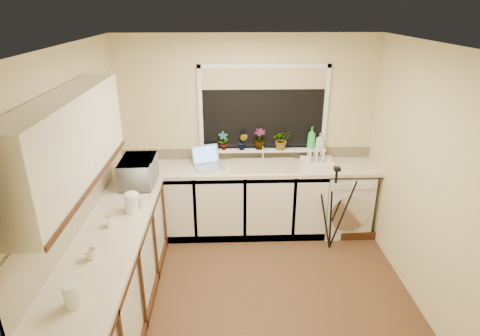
{
  "coord_description": "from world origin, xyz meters",
  "views": [
    {
      "loc": [
        -0.26,
        -3.34,
        2.76
      ],
      "look_at": [
        -0.12,
        0.55,
        1.15
      ],
      "focal_mm": 29.87,
      "sensor_mm": 36.0,
      "label": 1
    }
  ],
  "objects_px": {
    "plant_b": "(243,142)",
    "plant_a": "(223,141)",
    "plant_d": "(282,140)",
    "laptop": "(208,161)",
    "kettle": "(132,203)",
    "microwave": "(139,171)",
    "tripod": "(333,209)",
    "cup_left": "(91,254)",
    "dish_rack": "(317,162)",
    "soap_bottle_clear": "(320,141)",
    "steel_jar": "(110,221)",
    "glass_jug": "(72,295)",
    "soap_bottle_green": "(312,138)",
    "plant_c": "(260,139)",
    "cup_back": "(327,161)",
    "washing_machine": "(343,201)"
  },
  "relations": [
    {
      "from": "plant_b",
      "to": "plant_a",
      "type": "bearing_deg",
      "value": 178.21
    },
    {
      "from": "plant_a",
      "to": "plant_d",
      "type": "bearing_deg",
      "value": -0.01
    },
    {
      "from": "laptop",
      "to": "plant_b",
      "type": "bearing_deg",
      "value": 1.92
    },
    {
      "from": "kettle",
      "to": "plant_b",
      "type": "relative_size",
      "value": 0.85
    },
    {
      "from": "laptop",
      "to": "microwave",
      "type": "distance_m",
      "value": 0.89
    },
    {
      "from": "kettle",
      "to": "tripod",
      "type": "distance_m",
      "value": 2.3
    },
    {
      "from": "cup_left",
      "to": "dish_rack",
      "type": "bearing_deg",
      "value": 41.05
    },
    {
      "from": "dish_rack",
      "to": "plant_b",
      "type": "height_order",
      "value": "plant_b"
    },
    {
      "from": "tripod",
      "to": "soap_bottle_clear",
      "type": "relative_size",
      "value": 5.24
    },
    {
      "from": "steel_jar",
      "to": "microwave",
      "type": "distance_m",
      "value": 0.94
    },
    {
      "from": "dish_rack",
      "to": "microwave",
      "type": "xyz_separation_m",
      "value": [
        -2.09,
        -0.49,
        0.12
      ]
    },
    {
      "from": "laptop",
      "to": "plant_d",
      "type": "bearing_deg",
      "value": -7.98
    },
    {
      "from": "plant_a",
      "to": "glass_jug",
      "type": "bearing_deg",
      "value": -110.88
    },
    {
      "from": "soap_bottle_green",
      "to": "plant_c",
      "type": "bearing_deg",
      "value": -179.8
    },
    {
      "from": "microwave",
      "to": "plant_a",
      "type": "distance_m",
      "value": 1.15
    },
    {
      "from": "soap_bottle_clear",
      "to": "cup_back",
      "type": "bearing_deg",
      "value": -66.88
    },
    {
      "from": "washing_machine",
      "to": "plant_a",
      "type": "bearing_deg",
      "value": 168.33
    },
    {
      "from": "soap_bottle_green",
      "to": "cup_back",
      "type": "xyz_separation_m",
      "value": [
        0.18,
        -0.19,
        -0.24
      ]
    },
    {
      "from": "kettle",
      "to": "plant_d",
      "type": "xyz_separation_m",
      "value": [
        1.6,
        1.31,
        0.18
      ]
    },
    {
      "from": "laptop",
      "to": "tripod",
      "type": "bearing_deg",
      "value": -36.33
    },
    {
      "from": "microwave",
      "to": "plant_d",
      "type": "xyz_separation_m",
      "value": [
        1.67,
        0.66,
        0.13
      ]
    },
    {
      "from": "microwave",
      "to": "soap_bottle_green",
      "type": "bearing_deg",
      "value": -72.29
    },
    {
      "from": "kettle",
      "to": "plant_d",
      "type": "relative_size",
      "value": 0.74
    },
    {
      "from": "washing_machine",
      "to": "dish_rack",
      "type": "height_order",
      "value": "dish_rack"
    },
    {
      "from": "plant_c",
      "to": "plant_d",
      "type": "height_order",
      "value": "plant_c"
    },
    {
      "from": "soap_bottle_green",
      "to": "cup_left",
      "type": "xyz_separation_m",
      "value": [
        -2.15,
        -2.1,
        -0.24
      ]
    },
    {
      "from": "steel_jar",
      "to": "plant_d",
      "type": "height_order",
      "value": "plant_d"
    },
    {
      "from": "laptop",
      "to": "tripod",
      "type": "height_order",
      "value": "laptop"
    },
    {
      "from": "kettle",
      "to": "dish_rack",
      "type": "height_order",
      "value": "kettle"
    },
    {
      "from": "plant_b",
      "to": "plant_c",
      "type": "bearing_deg",
      "value": 7.41
    },
    {
      "from": "soap_bottle_clear",
      "to": "cup_left",
      "type": "relative_size",
      "value": 2.12
    },
    {
      "from": "cup_left",
      "to": "plant_b",
      "type": "bearing_deg",
      "value": 58.35
    },
    {
      "from": "plant_d",
      "to": "soap_bottle_green",
      "type": "height_order",
      "value": "soap_bottle_green"
    },
    {
      "from": "tripod",
      "to": "glass_jug",
      "type": "bearing_deg",
      "value": -145.93
    },
    {
      "from": "dish_rack",
      "to": "steel_jar",
      "type": "height_order",
      "value": "steel_jar"
    },
    {
      "from": "tripod",
      "to": "plant_c",
      "type": "bearing_deg",
      "value": 134.32
    },
    {
      "from": "washing_machine",
      "to": "soap_bottle_clear",
      "type": "height_order",
      "value": "soap_bottle_clear"
    },
    {
      "from": "glass_jug",
      "to": "plant_a",
      "type": "height_order",
      "value": "plant_a"
    },
    {
      "from": "steel_jar",
      "to": "plant_a",
      "type": "distance_m",
      "value": 1.9
    },
    {
      "from": "plant_c",
      "to": "soap_bottle_green",
      "type": "bearing_deg",
      "value": 0.2
    },
    {
      "from": "washing_machine",
      "to": "laptop",
      "type": "height_order",
      "value": "laptop"
    },
    {
      "from": "dish_rack",
      "to": "soap_bottle_green",
      "type": "height_order",
      "value": "soap_bottle_green"
    },
    {
      "from": "laptop",
      "to": "cup_back",
      "type": "relative_size",
      "value": 3.29
    },
    {
      "from": "glass_jug",
      "to": "microwave",
      "type": "relative_size",
      "value": 0.32
    },
    {
      "from": "laptop",
      "to": "kettle",
      "type": "distance_m",
      "value": 1.33
    },
    {
      "from": "glass_jug",
      "to": "plant_c",
      "type": "distance_m",
      "value": 3.0
    },
    {
      "from": "washing_machine",
      "to": "laptop",
      "type": "distance_m",
      "value": 1.82
    },
    {
      "from": "tripod",
      "to": "plant_c",
      "type": "xyz_separation_m",
      "value": [
        -0.82,
        0.67,
        0.65
      ]
    },
    {
      "from": "microwave",
      "to": "cup_left",
      "type": "height_order",
      "value": "microwave"
    },
    {
      "from": "laptop",
      "to": "plant_b",
      "type": "distance_m",
      "value": 0.51
    }
  ]
}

